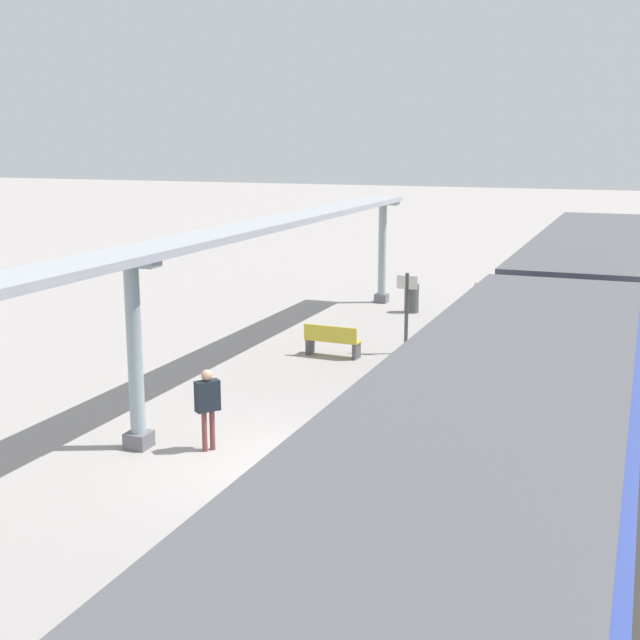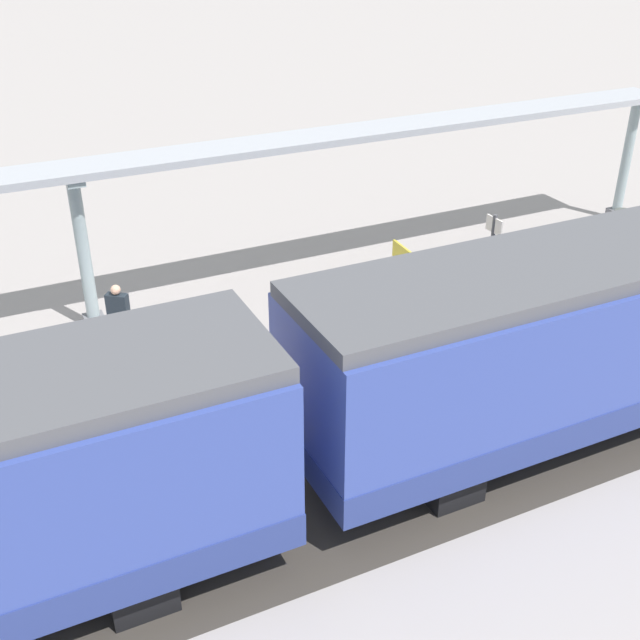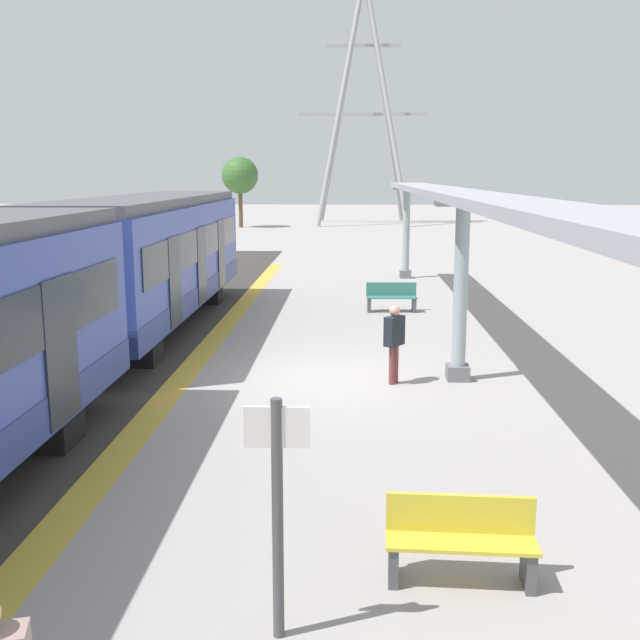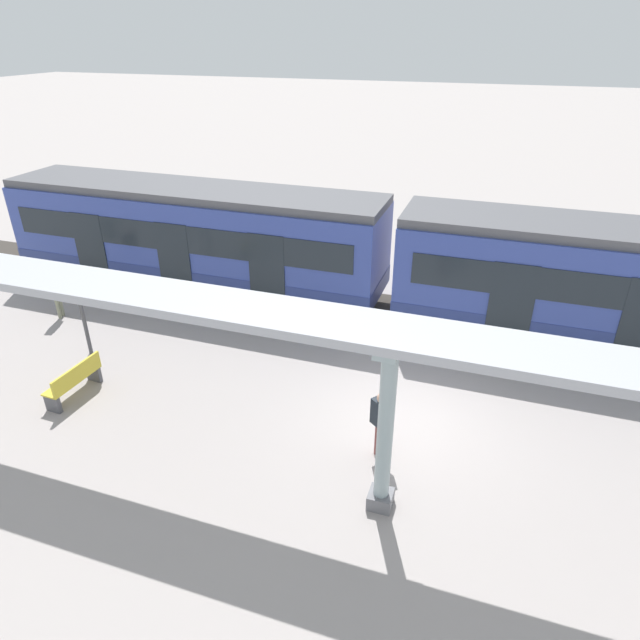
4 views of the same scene
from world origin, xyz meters
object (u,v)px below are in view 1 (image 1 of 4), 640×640
(bench_mid_platform, at_px, (332,340))
(passenger_by_the_benches, at_px, (208,400))
(canopy_pillar_second, at_px, (135,354))
(platform_info_sign, at_px, (407,305))
(passenger_waiting_near_edge, at_px, (478,303))
(train_far_carriage, at_px, (491,536))
(train_near_carriage, at_px, (587,304))
(trash_bin, at_px, (412,298))
(canopy_pillar_nearest, at_px, (382,252))

(bench_mid_platform, height_order, passenger_by_the_benches, passenger_by_the_benches)
(canopy_pillar_second, bearing_deg, platform_info_sign, -107.69)
(passenger_waiting_near_edge, bearing_deg, train_far_carriage, 101.23)
(train_far_carriage, xyz_separation_m, passenger_waiting_near_edge, (3.16, -15.90, -0.76))
(passenger_waiting_near_edge, relative_size, passenger_by_the_benches, 1.10)
(platform_info_sign, xyz_separation_m, passenger_waiting_near_edge, (-1.47, -2.27, -0.26))
(passenger_waiting_near_edge, bearing_deg, train_near_carriage, 136.46)
(train_near_carriage, bearing_deg, trash_bin, -46.11)
(passenger_by_the_benches, bearing_deg, train_near_carriage, -128.73)
(trash_bin, bearing_deg, bench_mid_platform, 86.29)
(train_far_carriage, distance_m, canopy_pillar_nearest, 21.69)
(canopy_pillar_second, relative_size, bench_mid_platform, 2.34)
(train_near_carriage, xyz_separation_m, canopy_pillar_second, (7.39, 7.94, -0.02))
(canopy_pillar_nearest, distance_m, passenger_waiting_near_edge, 6.22)
(canopy_pillar_nearest, height_order, passenger_waiting_near_edge, canopy_pillar_nearest)
(canopy_pillar_second, bearing_deg, passenger_by_the_benches, -165.38)
(platform_info_sign, bearing_deg, trash_bin, -76.39)
(platform_info_sign, bearing_deg, train_near_carriage, 171.01)
(bench_mid_platform, bearing_deg, canopy_pillar_second, 82.36)
(passenger_waiting_near_edge, distance_m, passenger_by_the_benches, 11.00)
(trash_bin, relative_size, passenger_waiting_near_edge, 0.56)
(train_near_carriage, height_order, passenger_by_the_benches, train_near_carriage)
(canopy_pillar_nearest, height_order, passenger_by_the_benches, canopy_pillar_nearest)
(train_far_carriage, relative_size, bench_mid_platform, 8.12)
(train_far_carriage, distance_m, passenger_waiting_near_edge, 16.23)
(train_far_carriage, xyz_separation_m, passenger_by_the_benches, (6.10, -5.30, -0.86))
(canopy_pillar_second, xyz_separation_m, passenger_waiting_near_edge, (-4.24, -10.94, -0.73))
(canopy_pillar_second, relative_size, trash_bin, 3.71)
(train_far_carriage, distance_m, trash_bin, 20.04)
(train_far_carriage, xyz_separation_m, trash_bin, (5.95, -19.09, -1.35))
(passenger_by_the_benches, bearing_deg, canopy_pillar_nearest, -85.08)
(canopy_pillar_nearest, height_order, platform_info_sign, canopy_pillar_nearest)
(platform_info_sign, distance_m, passenger_by_the_benches, 8.47)
(trash_bin, distance_m, platform_info_sign, 5.67)
(canopy_pillar_second, height_order, passenger_waiting_near_edge, canopy_pillar_second)
(canopy_pillar_second, distance_m, passenger_by_the_benches, 1.58)
(train_near_carriage, distance_m, passenger_waiting_near_edge, 4.42)
(trash_bin, height_order, passenger_waiting_near_edge, passenger_waiting_near_edge)
(platform_info_sign, xyz_separation_m, passenger_by_the_benches, (1.47, 8.33, -0.35))
(canopy_pillar_nearest, xyz_separation_m, trash_bin, (-1.45, 1.31, -1.33))
(platform_info_sign, bearing_deg, canopy_pillar_nearest, -67.75)
(train_far_carriage, height_order, canopy_pillar_nearest, canopy_pillar_nearest)
(train_near_carriage, bearing_deg, platform_info_sign, -8.99)
(trash_bin, relative_size, platform_info_sign, 0.44)
(canopy_pillar_second, height_order, trash_bin, canopy_pillar_second)
(canopy_pillar_nearest, bearing_deg, train_far_carriage, 109.93)
(train_near_carriage, distance_m, canopy_pillar_second, 10.85)
(canopy_pillar_nearest, bearing_deg, trash_bin, 137.87)
(train_near_carriage, bearing_deg, train_far_carriage, 90.00)
(bench_mid_platform, bearing_deg, platform_info_sign, -149.43)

